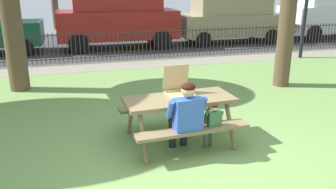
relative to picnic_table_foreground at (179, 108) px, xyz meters
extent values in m
cube|color=#729851|center=(-0.05, 0.87, -0.61)|extent=(28.00, 11.56, 0.02)
cube|color=gray|center=(-0.05, 5.95, -0.60)|extent=(28.00, 1.40, 0.01)
cube|color=#38383D|center=(-0.05, 10.29, -0.60)|extent=(28.00, 7.28, 0.01)
cube|color=olive|center=(0.00, 0.00, 0.14)|extent=(1.84, 0.87, 0.06)
cube|color=olive|center=(0.04, -0.60, -0.16)|extent=(1.81, 0.39, 0.05)
cube|color=olive|center=(-0.04, 0.60, -0.16)|extent=(1.81, 0.39, 0.05)
cylinder|color=olive|center=(-0.71, -0.46, -0.24)|extent=(0.10, 0.44, 0.74)
cylinder|color=olive|center=(-0.76, 0.37, -0.24)|extent=(0.10, 0.44, 0.74)
cylinder|color=olive|center=(0.76, -0.37, -0.24)|extent=(0.10, 0.44, 0.74)
cylinder|color=olive|center=(0.71, 0.46, -0.24)|extent=(0.10, 0.44, 0.74)
cube|color=tan|center=(0.03, 0.05, 0.18)|extent=(0.46, 0.46, 0.01)
cube|color=silver|center=(0.03, 0.05, 0.19)|extent=(0.42, 0.42, 0.00)
cube|color=tan|center=(0.04, -0.17, 0.21)|extent=(0.44, 0.03, 0.04)
cube|color=tan|center=(0.02, 0.26, 0.21)|extent=(0.44, 0.03, 0.04)
cube|color=tan|center=(-0.19, 0.04, 0.21)|extent=(0.03, 0.44, 0.04)
cube|color=tan|center=(0.25, 0.06, 0.21)|extent=(0.03, 0.44, 0.04)
cube|color=tan|center=(0.02, 0.28, 0.45)|extent=(0.45, 0.11, 0.44)
cylinder|color=tan|center=(0.03, 0.05, 0.19)|extent=(0.38, 0.38, 0.01)
cylinder|color=#E9CB68|center=(0.03, 0.05, 0.20)|extent=(0.35, 0.35, 0.00)
cylinder|color=black|center=(-0.17, -0.19, -0.38)|extent=(0.12, 0.12, 0.44)
cylinder|color=black|center=(-0.16, -0.40, -0.13)|extent=(0.17, 0.43, 0.15)
cylinder|color=black|center=(0.03, -0.18, -0.38)|extent=(0.12, 0.12, 0.44)
cylinder|color=black|center=(0.04, -0.39, -0.13)|extent=(0.17, 0.43, 0.15)
cube|color=#3359B2|center=(-0.05, -0.60, 0.10)|extent=(0.43, 0.24, 0.52)
cylinder|color=#3359B2|center=(-0.31, -0.57, 0.21)|extent=(0.10, 0.21, 0.31)
cylinder|color=#3359B2|center=(0.21, -0.54, 0.21)|extent=(0.10, 0.21, 0.31)
sphere|color=tan|center=(-0.05, -0.58, 0.48)|extent=(0.21, 0.21, 0.21)
ellipsoid|color=black|center=(-0.05, -0.59, 0.53)|extent=(0.21, 0.20, 0.12)
cylinder|color=#464646|center=(0.32, -0.37, -0.38)|extent=(0.06, 0.06, 0.44)
cylinder|color=#464646|center=(0.33, -0.48, -0.14)|extent=(0.09, 0.21, 0.08)
cylinder|color=#464646|center=(0.42, -0.36, -0.38)|extent=(0.06, 0.06, 0.44)
cylinder|color=#464646|center=(0.43, -0.47, -0.14)|extent=(0.09, 0.21, 0.08)
cube|color=#386638|center=(0.39, -0.58, -0.03)|extent=(0.22, 0.12, 0.26)
cylinder|color=#386638|center=(0.26, -0.56, 0.03)|extent=(0.05, 0.11, 0.16)
cylinder|color=#386638|center=(0.52, -0.55, 0.03)|extent=(0.05, 0.11, 0.16)
sphere|color=beige|center=(0.39, -0.57, 0.16)|extent=(0.11, 0.11, 0.11)
ellipsoid|color=black|center=(0.39, -0.57, 0.19)|extent=(0.11, 0.10, 0.06)
cylinder|color=#2D2823|center=(-0.05, 6.65, 0.34)|extent=(21.91, 0.03, 0.03)
cylinder|color=#2D2823|center=(-0.05, 6.65, -0.45)|extent=(21.91, 0.03, 0.03)
cylinder|color=#2D2823|center=(-3.77, 6.65, -0.09)|extent=(0.02, 0.02, 1.01)
cylinder|color=#2D2823|center=(-3.63, 6.65, -0.09)|extent=(0.02, 0.02, 1.01)
cylinder|color=#2D2823|center=(-3.49, 6.65, -0.09)|extent=(0.02, 0.02, 1.01)
cylinder|color=#2D2823|center=(-3.35, 6.65, -0.09)|extent=(0.02, 0.02, 1.01)
cylinder|color=#2D2823|center=(-3.21, 6.65, -0.09)|extent=(0.02, 0.02, 1.01)
cylinder|color=#2D2823|center=(-3.07, 6.65, -0.09)|extent=(0.02, 0.02, 1.01)
cylinder|color=#2D2823|center=(-2.93, 6.65, -0.09)|extent=(0.02, 0.02, 1.01)
cylinder|color=#2D2823|center=(-2.79, 6.65, -0.09)|extent=(0.02, 0.02, 1.01)
cylinder|color=#2D2823|center=(-2.65, 6.65, -0.09)|extent=(0.02, 0.02, 1.01)
cylinder|color=#2D2823|center=(-2.51, 6.65, -0.09)|extent=(0.02, 0.02, 1.01)
cylinder|color=#2D2823|center=(-2.37, 6.65, -0.09)|extent=(0.02, 0.02, 1.01)
cylinder|color=#2D2823|center=(-2.22, 6.65, -0.09)|extent=(0.02, 0.02, 1.01)
cylinder|color=#2D2823|center=(-2.08, 6.65, -0.09)|extent=(0.02, 0.02, 1.01)
cylinder|color=#2D2823|center=(-1.94, 6.65, -0.09)|extent=(0.02, 0.02, 1.01)
cylinder|color=#2D2823|center=(-1.80, 6.65, -0.09)|extent=(0.02, 0.02, 1.01)
cylinder|color=#2D2823|center=(-1.66, 6.65, -0.09)|extent=(0.02, 0.02, 1.01)
cylinder|color=#2D2823|center=(-1.52, 6.65, -0.09)|extent=(0.02, 0.02, 1.01)
cylinder|color=#2D2823|center=(-1.38, 6.65, -0.09)|extent=(0.02, 0.02, 1.01)
cylinder|color=#2D2823|center=(-1.24, 6.65, -0.09)|extent=(0.02, 0.02, 1.01)
cylinder|color=#2D2823|center=(-1.10, 6.65, -0.09)|extent=(0.02, 0.02, 1.01)
cylinder|color=#2D2823|center=(-0.96, 6.65, -0.09)|extent=(0.02, 0.02, 1.01)
cylinder|color=#2D2823|center=(-0.82, 6.65, -0.09)|extent=(0.02, 0.02, 1.01)
cylinder|color=#2D2823|center=(-0.68, 6.65, -0.09)|extent=(0.02, 0.02, 1.01)
cylinder|color=#2D2823|center=(-0.54, 6.65, -0.09)|extent=(0.02, 0.02, 1.01)
cylinder|color=#2D2823|center=(-0.40, 6.65, -0.09)|extent=(0.02, 0.02, 1.01)
cylinder|color=#2D2823|center=(-0.26, 6.65, -0.09)|extent=(0.02, 0.02, 1.01)
cylinder|color=#2D2823|center=(-0.12, 6.65, -0.09)|extent=(0.02, 0.02, 1.01)
cylinder|color=#2D2823|center=(0.02, 6.65, -0.09)|extent=(0.02, 0.02, 1.01)
cylinder|color=#2D2823|center=(0.16, 6.65, -0.09)|extent=(0.02, 0.02, 1.01)
cylinder|color=#2D2823|center=(0.30, 6.65, -0.09)|extent=(0.02, 0.02, 1.01)
cylinder|color=#2D2823|center=(0.44, 6.65, -0.09)|extent=(0.02, 0.02, 1.01)
cylinder|color=#2D2823|center=(0.58, 6.65, -0.09)|extent=(0.02, 0.02, 1.01)
cylinder|color=#2D2823|center=(0.72, 6.65, -0.09)|extent=(0.02, 0.02, 1.01)
cylinder|color=#2D2823|center=(0.87, 6.65, -0.09)|extent=(0.02, 0.02, 1.01)
cylinder|color=#2D2823|center=(1.01, 6.65, -0.09)|extent=(0.02, 0.02, 1.01)
cylinder|color=#2D2823|center=(1.15, 6.65, -0.09)|extent=(0.02, 0.02, 1.01)
cylinder|color=#2D2823|center=(1.29, 6.65, -0.09)|extent=(0.02, 0.02, 1.01)
cylinder|color=#2D2823|center=(1.43, 6.65, -0.09)|extent=(0.02, 0.02, 1.01)
cylinder|color=#2D2823|center=(1.57, 6.65, -0.09)|extent=(0.02, 0.02, 1.01)
cylinder|color=#2D2823|center=(1.71, 6.65, -0.09)|extent=(0.02, 0.02, 1.01)
cylinder|color=#2D2823|center=(1.85, 6.65, -0.09)|extent=(0.02, 0.02, 1.01)
cylinder|color=#2D2823|center=(1.99, 6.65, -0.09)|extent=(0.02, 0.02, 1.01)
cylinder|color=#2D2823|center=(2.13, 6.65, -0.09)|extent=(0.02, 0.02, 1.01)
cylinder|color=#2D2823|center=(2.27, 6.65, -0.09)|extent=(0.02, 0.02, 1.01)
cylinder|color=#2D2823|center=(2.41, 6.65, -0.09)|extent=(0.02, 0.02, 1.01)
cylinder|color=#2D2823|center=(2.55, 6.65, -0.09)|extent=(0.02, 0.02, 1.01)
cylinder|color=#2D2823|center=(2.69, 6.65, -0.09)|extent=(0.02, 0.02, 1.01)
cylinder|color=#2D2823|center=(2.83, 6.65, -0.09)|extent=(0.02, 0.02, 1.01)
cylinder|color=#2D2823|center=(2.97, 6.65, -0.09)|extent=(0.02, 0.02, 1.01)
cylinder|color=#2D2823|center=(3.11, 6.65, -0.09)|extent=(0.02, 0.02, 1.01)
cylinder|color=#2D2823|center=(3.25, 6.65, -0.09)|extent=(0.02, 0.02, 1.01)
cylinder|color=#2D2823|center=(3.39, 6.65, -0.09)|extent=(0.02, 0.02, 1.01)
cylinder|color=#2D2823|center=(3.53, 6.65, -0.09)|extent=(0.02, 0.02, 1.01)
cylinder|color=#2D2823|center=(3.67, 6.65, -0.09)|extent=(0.02, 0.02, 1.01)
cylinder|color=#2D2823|center=(3.81, 6.65, -0.09)|extent=(0.02, 0.02, 1.01)
cylinder|color=#2D2823|center=(3.95, 6.65, -0.09)|extent=(0.02, 0.02, 1.01)
cylinder|color=#2D2823|center=(4.10, 6.65, -0.09)|extent=(0.02, 0.02, 1.01)
cylinder|color=#2D2823|center=(4.24, 6.65, -0.09)|extent=(0.02, 0.02, 1.01)
cylinder|color=#2D2823|center=(4.38, 6.65, -0.09)|extent=(0.02, 0.02, 1.01)
cylinder|color=#2D2823|center=(4.52, 6.65, -0.09)|extent=(0.02, 0.02, 1.01)
cylinder|color=#2D2823|center=(4.66, 6.65, -0.09)|extent=(0.02, 0.02, 1.01)
cylinder|color=#2D2823|center=(4.80, 6.65, -0.09)|extent=(0.02, 0.02, 1.01)
cylinder|color=#2D2823|center=(4.94, 6.65, -0.09)|extent=(0.02, 0.02, 1.01)
cylinder|color=#2D2823|center=(5.08, 6.65, -0.09)|extent=(0.02, 0.02, 1.01)
cylinder|color=#2D2823|center=(5.22, 6.65, -0.09)|extent=(0.02, 0.02, 1.01)
cylinder|color=#2D2823|center=(5.36, 6.65, -0.09)|extent=(0.02, 0.02, 1.01)
cylinder|color=#2D2823|center=(5.50, 6.65, -0.09)|extent=(0.02, 0.02, 1.01)
cylinder|color=#2D2823|center=(5.64, 6.65, -0.09)|extent=(0.02, 0.02, 1.01)
cylinder|color=#2D2823|center=(5.78, 6.65, -0.09)|extent=(0.02, 0.02, 1.01)
cylinder|color=#2D2823|center=(5.92, 6.65, -0.09)|extent=(0.02, 0.02, 1.01)
cylinder|color=#2D2823|center=(6.06, 6.65, -0.09)|extent=(0.02, 0.02, 1.01)
cylinder|color=#2D2823|center=(6.20, 6.65, -0.09)|extent=(0.02, 0.02, 1.01)
cylinder|color=#2D2823|center=(6.34, 6.65, -0.09)|extent=(0.02, 0.02, 1.01)
cylinder|color=#2D2823|center=(6.48, 6.65, -0.09)|extent=(0.02, 0.02, 1.01)
cylinder|color=#2D2823|center=(6.62, 6.65, -0.09)|extent=(0.02, 0.02, 1.01)
cylinder|color=#2D2823|center=(6.76, 6.65, -0.09)|extent=(0.02, 0.02, 1.01)
cylinder|color=#2D2823|center=(6.90, 6.65, -0.09)|extent=(0.02, 0.02, 1.01)
cylinder|color=#2D2823|center=(7.04, 6.65, -0.09)|extent=(0.02, 0.02, 1.01)
cylinder|color=#2D2823|center=(7.19, 6.65, -0.09)|extent=(0.02, 0.02, 1.01)
cylinder|color=#2D2823|center=(7.33, 6.65, -0.09)|extent=(0.02, 0.02, 1.01)
cylinder|color=#2D2823|center=(7.47, 6.65, -0.09)|extent=(0.02, 0.02, 1.01)
cylinder|color=#2D2823|center=(7.61, 6.65, -0.09)|extent=(0.02, 0.02, 1.01)
cylinder|color=#2D2823|center=(7.75, 6.65, -0.09)|extent=(0.02, 0.02, 1.01)
cylinder|color=#2D2823|center=(7.89, 6.65, -0.09)|extent=(0.02, 0.02, 1.01)
cylinder|color=#2D2823|center=(8.03, 6.65, -0.09)|extent=(0.02, 0.02, 1.01)
cylinder|color=#2D2823|center=(8.17, 6.65, -0.09)|extent=(0.02, 0.02, 1.01)
cylinder|color=#2D2823|center=(8.31, 6.65, -0.09)|extent=(0.02, 0.02, 1.01)
cylinder|color=#2D2823|center=(8.45, 6.65, -0.09)|extent=(0.02, 0.02, 1.01)
cylinder|color=#2D2823|center=(8.59, 6.65, -0.09)|extent=(0.02, 0.02, 1.01)
cylinder|color=brown|center=(-2.97, 3.89, 0.86)|extent=(0.47, 0.47, 2.92)
cylinder|color=brown|center=(3.56, 2.49, 0.98)|extent=(0.40, 0.40, 3.15)
cube|color=#262D38|center=(-3.92, 9.06, 0.98)|extent=(0.06, 1.46, 0.68)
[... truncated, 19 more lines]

